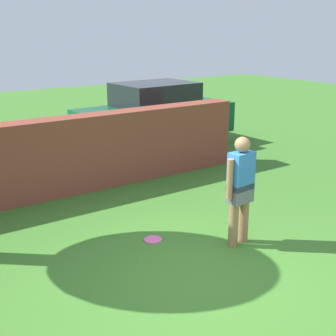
% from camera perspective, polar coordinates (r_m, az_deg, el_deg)
% --- Properties ---
extents(ground_plane, '(40.00, 40.00, 0.00)m').
position_cam_1_polar(ground_plane, '(5.94, 5.11, -14.04)').
color(ground_plane, '#3D7528').
extents(person, '(0.54, 0.25, 1.62)m').
position_cam_1_polar(person, '(6.62, 9.00, -2.26)').
color(person, '#9E704C').
rests_on(person, ground).
extents(car, '(4.28, 2.08, 1.72)m').
position_cam_1_polar(car, '(12.17, -1.59, 6.55)').
color(car, '#0C4C2D').
rests_on(car, ground).
extents(frisbee_pink, '(0.27, 0.27, 0.02)m').
position_cam_1_polar(frisbee_pink, '(6.98, -1.90, -8.90)').
color(frisbee_pink, pink).
rests_on(frisbee_pink, ground).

